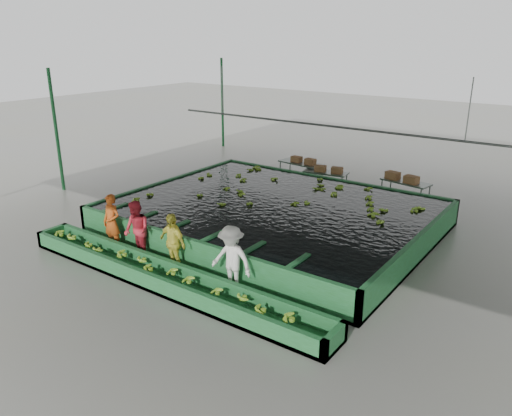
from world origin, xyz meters
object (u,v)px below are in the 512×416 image
Objects in this scene: box_stack_left at (303,163)px; worker_d at (231,259)px; sorting_trough at (164,277)px; packing_table_right at (405,192)px; packing_table_left at (301,172)px; worker_a at (112,222)px; box_stack_mid at (329,172)px; packing_table_mid at (325,181)px; worker_b at (137,230)px; box_stack_right at (402,181)px; worker_c at (172,242)px; flotation_tank at (273,215)px.

worker_d is at bearing -69.63° from box_stack_left.
sorting_trough is 5.33× the size of packing_table_right.
packing_table_left is at bearing 154.12° from box_stack_left.
sorting_trough is at bearing -18.59° from worker_a.
box_stack_left is at bearing 79.97° from worker_a.
worker_d reaches higher than box_stack_mid.
packing_table_mid is (2.39, 9.14, -0.46)m from worker_a.
packing_table_right is at bearing 80.39° from worker_d.
worker_b is 0.97× the size of worker_d.
box_stack_mid is at bearing -172.35° from box_stack_right.
sorting_trough is 5.93× the size of worker_c.
box_stack_right is at bearing 64.40° from flotation_tank.
box_stack_right is (2.97, 0.40, 0.03)m from box_stack_mid.
worker_a is 0.97× the size of worker_d.
worker_d is (2.06, 0.00, 0.05)m from worker_c.
packing_table_mid is at bearing 171.89° from box_stack_mid.
worker_c is at bearing 176.59° from worker_d.
worker_c reaches higher than packing_table_right.
worker_c is 9.12m from box_stack_mid.
packing_table_mid is (1.48, -0.47, -0.04)m from packing_table_left.
packing_table_right is at bearing 0.69° from box_stack_left.
sorting_trough is at bearing -86.51° from packing_table_mid.
worker_d reaches higher than box_stack_right.
worker_c is at bearing 119.75° from sorting_trough.
worker_d is at bearing -76.39° from packing_table_mid.
worker_a reaches higher than box_stack_mid.
worker_c is (2.54, 0.00, -0.03)m from worker_a.
worker_b is at bearing -88.87° from packing_table_left.
worker_b is 1.03× the size of worker_c.
box_stack_right is (4.58, -0.09, 0.40)m from packing_table_left.
box_stack_left reaches higher than sorting_trough.
box_stack_mid is (-0.47, 9.92, 0.58)m from sorting_trough.
box_stack_mid is at bearing -15.99° from box_stack_left.
worker_c is at bearing -107.26° from box_stack_right.
packing_table_mid is (1.29, 9.14, -0.45)m from worker_b.
worker_a is 9.46m from packing_table_mid.
worker_a is 2.54m from worker_c.
box_stack_left is at bearing 104.96° from worker_b.
worker_b is at bearing -3.65° from worker_a.
sorting_trough is 1.10m from worker_c.
box_stack_mid is (1.47, -0.42, -0.09)m from box_stack_left.
packing_table_mid is 3.16m from box_stack_right.
worker_a reaches higher than packing_table_right.
flotation_tank is 5.51× the size of packing_table_mid.
box_stack_right is (2.50, 10.31, 0.61)m from sorting_trough.
packing_table_right is (4.73, -0.02, -0.03)m from packing_table_left.
worker_a is 4.61m from worker_d.
worker_c is 9.65m from box_stack_left.
worker_d reaches higher than worker_b.
sorting_trough is (0.00, -5.10, -0.20)m from flotation_tank.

